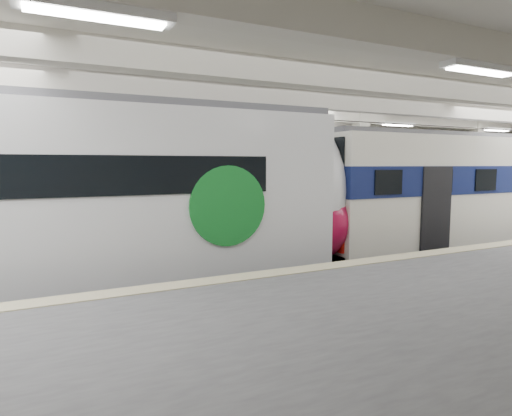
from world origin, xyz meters
TOP-DOWN VIEW (x-y plane):
  - station_hall at (0.00, -1.74)m, footprint 36.00×24.00m
  - modern_emu at (-5.23, -0.00)m, footprint 15.29×3.15m
  - older_rer at (7.60, 0.00)m, footprint 13.45×2.97m
  - far_train at (-6.95, 5.50)m, footprint 13.69×3.22m

SIDE VIEW (x-z plane):
  - far_train at x=-6.95m, z-range 0.07..4.43m
  - older_rer at x=7.60m, z-range 0.11..4.55m
  - modern_emu at x=-5.23m, z-range -0.04..4.82m
  - station_hall at x=0.00m, z-range 0.37..6.12m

